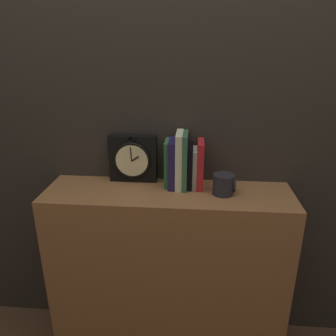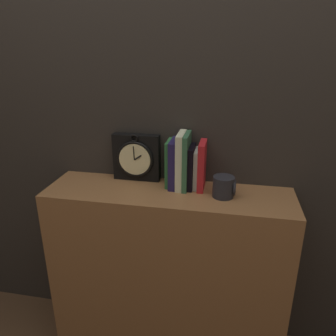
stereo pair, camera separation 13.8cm
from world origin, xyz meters
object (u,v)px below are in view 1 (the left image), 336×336
book_slot0_green (167,163)px  book_slot6_red (200,164)px  book_slot4_black (190,166)px  book_slot5_white (195,167)px  book_slot3_green (185,161)px  book_slot2_cream (179,160)px  clock (133,159)px  book_slot1_navy (172,163)px  mug (224,184)px

book_slot0_green → book_slot6_red: size_ratio=0.99×
book_slot4_black → book_slot5_white: (0.02, 0.01, -0.01)m
book_slot0_green → book_slot3_green: size_ratio=0.85×
book_slot2_cream → book_slot6_red: bearing=3.1°
book_slot3_green → book_slot5_white: book_slot3_green is taller
book_slot0_green → book_slot2_cream: bearing=-13.2°
clock → book_slot4_black: bearing=-7.7°
clock → book_slot1_navy: clock is taller
book_slot2_cream → book_slot0_green: bearing=166.8°
book_slot0_green → book_slot2_cream: (0.06, -0.01, 0.02)m
book_slot1_navy → book_slot3_green: (0.06, -0.01, 0.02)m
clock → book_slot0_green: size_ratio=1.09×
mug → book_slot0_green: bearing=162.2°
book_slot0_green → book_slot2_cream: 0.06m
book_slot4_black → book_slot0_green: bearing=176.5°
book_slot4_black → book_slot1_navy: bearing=-177.6°
clock → book_slot4_black: clock is taller
mug → book_slot3_green: bearing=158.8°
book_slot3_green → book_slot1_navy: bearing=174.7°
book_slot3_green → book_slot6_red: 0.07m
book_slot3_green → mug: (0.17, -0.07, -0.08)m
book_slot1_navy → book_slot6_red: bearing=0.7°
book_slot5_white → book_slot6_red: 0.03m
book_slot3_green → book_slot5_white: (0.04, 0.02, -0.04)m
clock → book_slot1_navy: 0.19m
book_slot1_navy → book_slot5_white: (0.10, 0.01, -0.02)m
book_slot5_white → book_slot1_navy: bearing=-173.8°
book_slot1_navy → book_slot6_red: book_slot1_navy is taller
clock → book_slot6_red: (0.31, -0.04, -0.00)m
book_slot0_green → book_slot5_white: bearing=0.6°
book_slot0_green → book_slot6_red: book_slot6_red is taller
book_slot2_cream → mug: book_slot2_cream is taller
book_slot6_red → book_slot0_green: bearing=176.9°
book_slot6_red → book_slot2_cream: bearing=-176.9°
mug → book_slot6_red: bearing=144.7°
book_slot0_green → book_slot6_red: 0.15m
book_slot2_cream → book_slot5_white: size_ratio=1.43×
book_slot3_green → book_slot5_white: bearing=20.5°
clock → mug: size_ratio=2.39×
clock → book_slot4_black: 0.27m
book_slot1_navy → mug: bearing=-17.4°
book_slot1_navy → book_slot2_cream: book_slot2_cream is taller
book_slot4_black → book_slot6_red: size_ratio=0.89×
book_slot1_navy → book_slot4_black: bearing=2.4°
book_slot0_green → book_slot4_black: book_slot0_green is taller
clock → mug: (0.41, -0.11, -0.06)m
clock → book_slot0_green: 0.16m
mug → book_slot4_black: bearing=153.4°
clock → book_slot3_green: bearing=-10.3°
book_slot0_green → book_slot6_red: bearing=-3.1°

